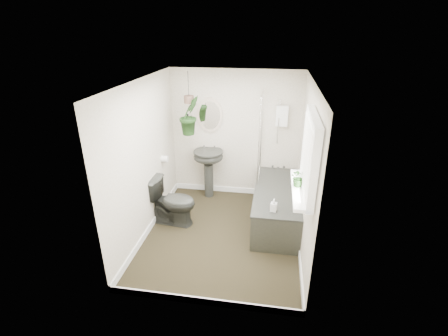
# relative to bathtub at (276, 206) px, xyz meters

# --- Properties ---
(floor) EXTENTS (2.30, 2.80, 0.02)m
(floor) POSITION_rel_bathtub_xyz_m (-0.80, -0.50, -0.30)
(floor) COLOR black
(floor) RESTS_ON ground
(ceiling) EXTENTS (2.30, 2.80, 0.02)m
(ceiling) POSITION_rel_bathtub_xyz_m (-0.80, -0.50, 2.02)
(ceiling) COLOR white
(ceiling) RESTS_ON ground
(wall_back) EXTENTS (2.30, 0.02, 2.30)m
(wall_back) POSITION_rel_bathtub_xyz_m (-0.80, 0.91, 0.86)
(wall_back) COLOR silver
(wall_back) RESTS_ON ground
(wall_front) EXTENTS (2.30, 0.02, 2.30)m
(wall_front) POSITION_rel_bathtub_xyz_m (-0.80, -1.91, 0.86)
(wall_front) COLOR silver
(wall_front) RESTS_ON ground
(wall_left) EXTENTS (0.02, 2.80, 2.30)m
(wall_left) POSITION_rel_bathtub_xyz_m (-1.96, -0.50, 0.86)
(wall_left) COLOR silver
(wall_left) RESTS_ON ground
(wall_right) EXTENTS (0.02, 2.80, 2.30)m
(wall_right) POSITION_rel_bathtub_xyz_m (0.36, -0.50, 0.86)
(wall_right) COLOR silver
(wall_right) RESTS_ON ground
(skirting) EXTENTS (2.30, 2.80, 0.10)m
(skirting) POSITION_rel_bathtub_xyz_m (-0.80, -0.50, -0.24)
(skirting) COLOR white
(skirting) RESTS_ON floor
(bathtub) EXTENTS (0.72, 1.72, 0.58)m
(bathtub) POSITION_rel_bathtub_xyz_m (0.00, 0.00, 0.00)
(bathtub) COLOR #282925
(bathtub) RESTS_ON floor
(bath_screen) EXTENTS (0.04, 0.72, 1.40)m
(bath_screen) POSITION_rel_bathtub_xyz_m (-0.33, 0.49, 0.99)
(bath_screen) COLOR silver
(bath_screen) RESTS_ON bathtub
(shower_box) EXTENTS (0.20, 0.10, 0.35)m
(shower_box) POSITION_rel_bathtub_xyz_m (0.00, 0.84, 1.26)
(shower_box) COLOR white
(shower_box) RESTS_ON wall_back
(oval_mirror) EXTENTS (0.46, 0.03, 0.62)m
(oval_mirror) POSITION_rel_bathtub_xyz_m (-1.25, 0.87, 1.21)
(oval_mirror) COLOR #C4B099
(oval_mirror) RESTS_ON wall_back
(wall_sconce) EXTENTS (0.04, 0.04, 0.22)m
(wall_sconce) POSITION_rel_bathtub_xyz_m (-1.65, 0.86, 1.11)
(wall_sconce) COLOR black
(wall_sconce) RESTS_ON wall_back
(toilet_roll_holder) EXTENTS (0.11, 0.11, 0.11)m
(toilet_roll_holder) POSITION_rel_bathtub_xyz_m (-1.90, 0.20, 0.61)
(toilet_roll_holder) COLOR white
(toilet_roll_holder) RESTS_ON wall_left
(window_recess) EXTENTS (0.08, 1.00, 0.90)m
(window_recess) POSITION_rel_bathtub_xyz_m (0.29, -1.20, 1.36)
(window_recess) COLOR white
(window_recess) RESTS_ON wall_right
(window_sill) EXTENTS (0.18, 1.00, 0.04)m
(window_sill) POSITION_rel_bathtub_xyz_m (0.22, -1.20, 0.94)
(window_sill) COLOR white
(window_sill) RESTS_ON wall_right
(window_blinds) EXTENTS (0.01, 0.86, 0.76)m
(window_blinds) POSITION_rel_bathtub_xyz_m (0.24, -1.20, 1.36)
(window_blinds) COLOR white
(window_blinds) RESTS_ON wall_right
(toilet) EXTENTS (0.80, 0.50, 0.77)m
(toilet) POSITION_rel_bathtub_xyz_m (-1.65, -0.29, 0.10)
(toilet) COLOR #282925
(toilet) RESTS_ON floor
(pedestal_sink) EXTENTS (0.62, 0.56, 0.90)m
(pedestal_sink) POSITION_rel_bathtub_xyz_m (-1.25, 0.68, 0.16)
(pedestal_sink) COLOR #282925
(pedestal_sink) RESTS_ON floor
(sill_plant) EXTENTS (0.22, 0.20, 0.21)m
(sill_plant) POSITION_rel_bathtub_xyz_m (0.20, -1.16, 1.07)
(sill_plant) COLOR black
(sill_plant) RESTS_ON window_sill
(hanging_plant) EXTENTS (0.45, 0.45, 0.64)m
(hanging_plant) POSITION_rel_bathtub_xyz_m (-1.50, 0.45, 1.31)
(hanging_plant) COLOR black
(hanging_plant) RESTS_ON ceiling
(soap_bottle) EXTENTS (0.10, 0.10, 0.19)m
(soap_bottle) POSITION_rel_bathtub_xyz_m (-0.05, -0.65, 0.38)
(soap_bottle) COLOR #343031
(soap_bottle) RESTS_ON bathtub
(hanging_pot) EXTENTS (0.16, 0.16, 0.12)m
(hanging_pot) POSITION_rel_bathtub_xyz_m (-1.50, 0.45, 1.57)
(hanging_pot) COLOR #4F392D
(hanging_pot) RESTS_ON ceiling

